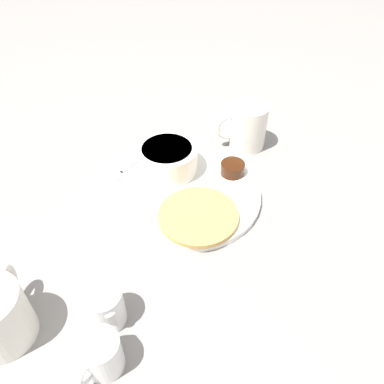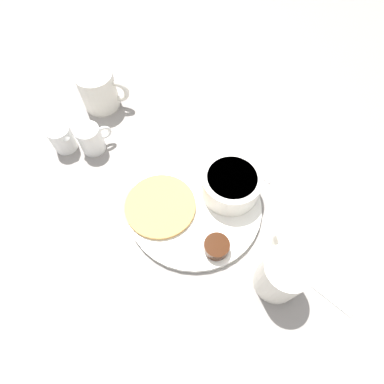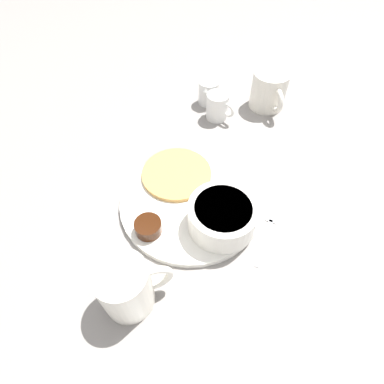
{
  "view_description": "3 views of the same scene",
  "coord_description": "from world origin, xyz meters",
  "views": [
    {
      "loc": [
        0.46,
        0.21,
        0.49
      ],
      "look_at": [
        0.02,
        0.01,
        0.03
      ],
      "focal_mm": 35.0,
      "sensor_mm": 36.0,
      "label": 1
    },
    {
      "loc": [
        -0.15,
        0.23,
        0.55
      ],
      "look_at": [
        0.01,
        -0.0,
        0.05
      ],
      "focal_mm": 28.0,
      "sensor_mm": 36.0,
      "label": 2
    },
    {
      "loc": [
        -0.33,
        -0.08,
        0.46
      ],
      "look_at": [
        0.0,
        -0.0,
        0.03
      ],
      "focal_mm": 28.0,
      "sensor_mm": 36.0,
      "label": 3
    }
  ],
  "objects": [
    {
      "name": "napkin",
      "position": [
        -0.29,
        -0.02,
        0.0
      ],
      "size": [
        0.12,
        0.1,
        0.0
      ],
      "color": "white",
      "rests_on": "ground_plane"
    },
    {
      "name": "pancake_stack",
      "position": [
        0.05,
        0.04,
        0.02
      ],
      "size": [
        0.14,
        0.14,
        0.01
      ],
      "color": "tan",
      "rests_on": "plate"
    },
    {
      "name": "creamer_pitcher_far",
      "position": [
        0.33,
        0.03,
        0.03
      ],
      "size": [
        0.07,
        0.05,
        0.06
      ],
      "color": "white",
      "rests_on": "ground_plane"
    },
    {
      "name": "coffee_mug",
      "position": [
        -0.2,
        0.05,
        0.05
      ],
      "size": [
        0.08,
        0.1,
        0.1
      ],
      "color": "silver",
      "rests_on": "ground_plane"
    },
    {
      "name": "ground_plane",
      "position": [
        0.0,
        0.0,
        0.0
      ],
      "size": [
        4.0,
        4.0,
        0.0
      ],
      "primitive_type": "plane",
      "color": "gray"
    },
    {
      "name": "creamer_pitcher_near",
      "position": [
        0.27,
        -0.0,
        0.03
      ],
      "size": [
        0.05,
        0.07,
        0.07
      ],
      "color": "white",
      "rests_on": "ground_plane"
    },
    {
      "name": "plate",
      "position": [
        0.0,
        0.0,
        0.01
      ],
      "size": [
        0.27,
        0.27,
        0.01
      ],
      "color": "white",
      "rests_on": "ground_plane"
    },
    {
      "name": "second_mug",
      "position": [
        0.35,
        -0.12,
        0.04
      ],
      "size": [
        0.11,
        0.09,
        0.09
      ],
      "color": "silver",
      "rests_on": "ground_plane"
    },
    {
      "name": "butter_ramekin",
      "position": [
        -0.07,
        -0.08,
        0.03
      ],
      "size": [
        0.04,
        0.04,
        0.04
      ],
      "color": "white",
      "rests_on": "plate"
    },
    {
      "name": "bowl",
      "position": [
        -0.04,
        -0.07,
        0.04
      ],
      "size": [
        0.12,
        0.12,
        0.05
      ],
      "color": "white",
      "rests_on": "plate"
    },
    {
      "name": "fork",
      "position": [
        -0.02,
        -0.15,
        0.0
      ],
      "size": [
        0.13,
        0.03,
        0.0
      ],
      "color": "silver",
      "rests_on": "ground_plane"
    },
    {
      "name": "syrup_cup",
      "position": [
        -0.08,
        0.06,
        0.02
      ],
      "size": [
        0.05,
        0.05,
        0.02
      ],
      "color": "#38190A",
      "rests_on": "plate"
    }
  ]
}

